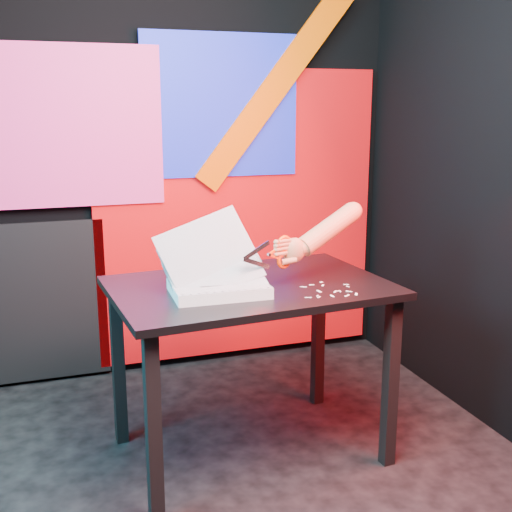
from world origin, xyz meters
name	(u,v)px	position (x,y,z in m)	size (l,w,h in m)	color
room	(176,142)	(0.00, 0.00, 1.35)	(3.01, 3.01, 2.71)	black
backdrop	(132,202)	(0.06, 1.46, 0.96)	(2.88, 0.05, 2.08)	red
work_table	(250,308)	(0.38, 0.45, 0.65)	(1.15, 0.81, 0.75)	black
printout_stack	(218,286)	(0.22, 0.36, 0.78)	(0.42, 0.27, 0.34)	beige
scissors	(281,253)	(0.48, 0.36, 0.89)	(0.23, 0.08, 0.13)	#AAAAAA
hand_forearm	(323,232)	(0.69, 0.43, 0.95)	(0.44, 0.18, 0.22)	#AB7153
paper_clippings	(330,291)	(0.65, 0.26, 0.75)	(0.24, 0.22, 0.00)	#E7EBCD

